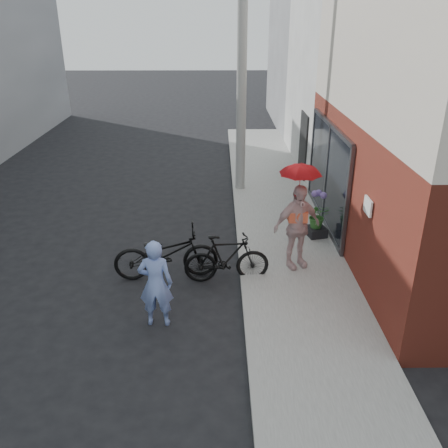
{
  "coord_description": "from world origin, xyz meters",
  "views": [
    {
      "loc": [
        0.45,
        -7.76,
        5.03
      ],
      "look_at": [
        0.55,
        1.05,
        1.1
      ],
      "focal_mm": 38.0,
      "sensor_mm": 36.0,
      "label": 1
    }
  ],
  "objects_px": {
    "kimono_woman": "(297,227)",
    "bike_right": "(227,258)",
    "utility_pole": "(242,73)",
    "officer": "(156,284)",
    "planter": "(316,231)",
    "bike_left": "(166,253)"
  },
  "relations": [
    {
      "from": "officer",
      "to": "kimono_woman",
      "type": "relative_size",
      "value": 0.9
    },
    {
      "from": "officer",
      "to": "planter",
      "type": "bearing_deg",
      "value": -135.14
    },
    {
      "from": "planter",
      "to": "utility_pole",
      "type": "bearing_deg",
      "value": 115.92
    },
    {
      "from": "officer",
      "to": "bike_left",
      "type": "distance_m",
      "value": 1.63
    },
    {
      "from": "kimono_woman",
      "to": "bike_left",
      "type": "bearing_deg",
      "value": 163.11
    },
    {
      "from": "officer",
      "to": "utility_pole",
      "type": "bearing_deg",
      "value": -103.65
    },
    {
      "from": "utility_pole",
      "to": "bike_right",
      "type": "relative_size",
      "value": 4.07
    },
    {
      "from": "utility_pole",
      "to": "planter",
      "type": "distance_m",
      "value": 5.06
    },
    {
      "from": "utility_pole",
      "to": "officer",
      "type": "xyz_separation_m",
      "value": [
        -1.74,
        -6.79,
        -2.69
      ]
    },
    {
      "from": "officer",
      "to": "planter",
      "type": "height_order",
      "value": "officer"
    },
    {
      "from": "bike_right",
      "to": "bike_left",
      "type": "bearing_deg",
      "value": 77.8
    },
    {
      "from": "kimono_woman",
      "to": "planter",
      "type": "distance_m",
      "value": 1.82
    },
    {
      "from": "bike_right",
      "to": "kimono_woman",
      "type": "bearing_deg",
      "value": -78.51
    },
    {
      "from": "utility_pole",
      "to": "kimono_woman",
      "type": "height_order",
      "value": "utility_pole"
    },
    {
      "from": "bike_right",
      "to": "planter",
      "type": "height_order",
      "value": "bike_right"
    },
    {
      "from": "officer",
      "to": "bike_right",
      "type": "bearing_deg",
      "value": -129.88
    },
    {
      "from": "kimono_woman",
      "to": "bike_right",
      "type": "bearing_deg",
      "value": 173.83
    },
    {
      "from": "utility_pole",
      "to": "bike_right",
      "type": "distance_m",
      "value": 6.14
    },
    {
      "from": "officer",
      "to": "kimono_woman",
      "type": "xyz_separation_m",
      "value": [
        2.68,
        1.86,
        0.21
      ]
    },
    {
      "from": "utility_pole",
      "to": "bike_right",
      "type": "height_order",
      "value": "utility_pole"
    },
    {
      "from": "kimono_woman",
      "to": "planter",
      "type": "height_order",
      "value": "kimono_woman"
    },
    {
      "from": "utility_pole",
      "to": "officer",
      "type": "relative_size",
      "value": 4.31
    }
  ]
}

